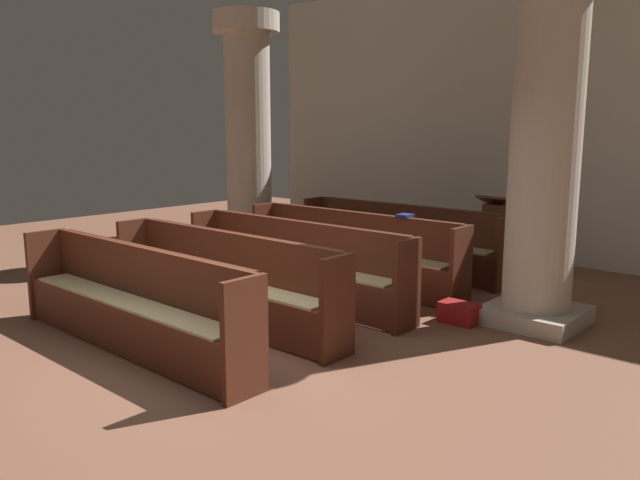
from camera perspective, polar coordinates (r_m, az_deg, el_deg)
The scene contains 12 objects.
ground_plane at distance 5.98m, azimuth -8.88°, elevation -10.32°, with size 19.20×19.20×0.00m, color brown.
back_wall at distance 10.54m, azimuth 17.67°, elevation 10.63°, with size 10.00×0.16×4.50m, color beige.
pew_row_0 at distance 9.21m, azimuth 7.16°, elevation 0.25°, with size 3.34×0.47×0.97m.
pew_row_1 at distance 8.34m, azimuth 2.86°, elevation -0.72°, with size 3.34×0.46×0.97m.
pew_row_2 at distance 7.54m, azimuth -2.41°, elevation -1.90°, with size 3.34×0.47×0.97m.
pew_row_3 at distance 6.81m, azimuth -8.87°, elevation -3.32°, with size 3.34×0.46×0.97m.
pew_row_4 at distance 6.20m, azimuth -16.75°, elevation -4.99°, with size 3.34×0.46×0.97m.
pillar_aisle_side at distance 6.93m, azimuth 19.75°, elevation 8.76°, with size 1.03×1.03×3.82m.
pillar_far_side at distance 10.20m, azimuth -6.51°, elevation 9.57°, with size 1.03×1.03×3.82m.
lectern at distance 9.82m, azimuth 15.43°, elevation 0.27°, with size 0.48×0.45×1.08m.
hymn_book at distance 7.99m, azimuth 7.70°, elevation 2.20°, with size 0.17×0.19×0.04m, color navy.
kneeler_box_red at distance 6.99m, azimuth 12.46°, elevation -6.45°, with size 0.41×0.25×0.22m, color maroon.
Camera 1 is at (4.37, -3.52, 2.09)m, focal length 35.38 mm.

